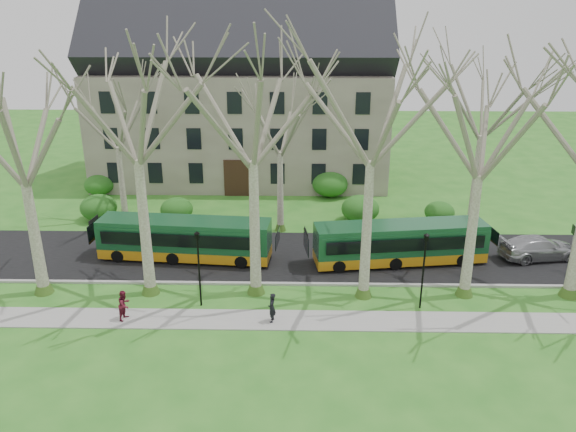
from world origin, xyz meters
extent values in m
plane|color=#2B6F1F|center=(0.00, 0.00, 0.00)|extent=(120.00, 120.00, 0.00)
cube|color=gray|center=(0.00, -2.50, 0.03)|extent=(70.00, 2.00, 0.06)
cube|color=black|center=(0.00, 5.50, 0.03)|extent=(80.00, 8.00, 0.06)
cube|color=#A5A39E|center=(0.00, 1.50, 0.07)|extent=(80.00, 0.25, 0.14)
cube|color=slate|center=(-6.00, 24.00, 5.00)|extent=(26.00, 12.00, 10.00)
cylinder|color=black|center=(-6.00, -1.00, 2.00)|extent=(0.10, 0.10, 4.00)
cube|color=black|center=(-6.00, -1.00, 4.15)|extent=(0.22, 0.22, 0.30)
cylinder|color=black|center=(6.00, -1.00, 2.00)|extent=(0.10, 0.10, 4.00)
cube|color=black|center=(6.00, -1.00, 4.15)|extent=(0.22, 0.22, 0.30)
ellipsoid|color=#255D1A|center=(-16.00, 12.00, 1.00)|extent=(2.60, 2.60, 2.00)
ellipsoid|color=#255D1A|center=(-10.00, 12.00, 1.00)|extent=(2.60, 2.60, 2.00)
ellipsoid|color=#255D1A|center=(4.00, 12.00, 1.00)|extent=(2.60, 2.60, 2.00)
ellipsoid|color=#255D1A|center=(10.00, 12.00, 1.00)|extent=(2.60, 2.60, 2.00)
ellipsoid|color=#255D1A|center=(-18.00, 18.00, 1.00)|extent=(2.60, 2.60, 2.00)
ellipsoid|color=#255D1A|center=(2.00, 18.00, 1.00)|extent=(2.60, 2.60, 2.00)
imported|color=#A2A3A7|center=(14.90, 5.48, 0.80)|extent=(5.43, 3.01, 1.49)
imported|color=black|center=(-2.01, -2.67, 0.86)|extent=(0.46, 0.63, 1.61)
imported|color=maroon|center=(-9.71, -2.57, 0.88)|extent=(0.83, 0.94, 1.63)
camera|label=1|loc=(-0.65, -28.06, 15.51)|focal=35.00mm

